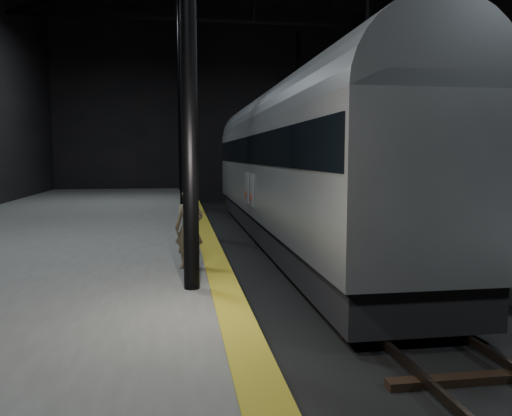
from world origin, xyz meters
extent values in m
plane|color=black|center=(0.00, 0.00, 0.00)|extent=(44.00, 44.00, 0.00)
cube|color=#4F4F4C|center=(-7.50, 0.00, 0.50)|extent=(9.00, 43.80, 1.00)
cube|color=olive|center=(-3.25, 0.00, 1.00)|extent=(0.50, 43.80, 0.01)
cube|color=#3F3328|center=(-0.72, 0.00, 0.17)|extent=(0.08, 43.00, 0.14)
cube|color=#3F3328|center=(0.72, 0.00, 0.17)|extent=(0.08, 43.00, 0.14)
cube|color=black|center=(0.00, 0.00, 0.06)|extent=(2.40, 42.00, 0.12)
cylinder|color=black|center=(-3.80, 8.00, 6.00)|extent=(0.26, 0.26, 10.00)
cylinder|color=black|center=(3.80, 8.00, 6.00)|extent=(0.26, 0.26, 10.00)
cylinder|color=black|center=(-3.80, 20.00, 6.00)|extent=(0.26, 0.26, 10.00)
cylinder|color=black|center=(3.80, 20.00, 6.00)|extent=(0.26, 0.26, 10.00)
cube|color=black|center=(0.00, 14.00, 10.00)|extent=(23.60, 0.15, 0.18)
cube|color=#9DA0A5|center=(0.00, 5.34, 2.67)|extent=(3.03, 20.91, 3.14)
cube|color=black|center=(0.00, 5.34, 0.70)|extent=(2.77, 20.49, 0.89)
cube|color=black|center=(0.00, 5.34, 3.40)|extent=(3.09, 20.60, 0.94)
cylinder|color=slate|center=(0.00, 5.34, 4.23)|extent=(2.97, 20.70, 2.97)
cube|color=black|center=(0.00, -1.98, 0.31)|extent=(1.88, 2.30, 0.37)
cube|color=black|center=(0.00, 12.66, 0.31)|extent=(1.88, 2.30, 0.37)
cube|color=silver|center=(-1.55, 4.29, 2.04)|extent=(0.04, 0.78, 1.10)
cube|color=silver|center=(-1.55, 5.55, 2.04)|extent=(0.04, 0.78, 1.10)
cylinder|color=red|center=(-1.57, 4.48, 1.78)|extent=(0.03, 0.27, 0.27)
cylinder|color=red|center=(-1.57, 5.74, 1.78)|extent=(0.03, 0.27, 0.27)
imported|color=#8D7656|center=(-3.80, -2.50, 1.79)|extent=(0.67, 0.55, 1.58)
camera|label=1|loc=(-4.00, -12.20, 3.21)|focal=35.00mm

